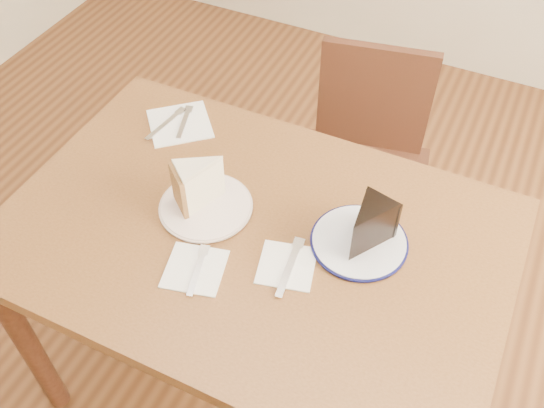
% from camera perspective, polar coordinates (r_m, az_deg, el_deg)
% --- Properties ---
extents(ground, '(4.00, 4.00, 0.00)m').
position_cam_1_polar(ground, '(2.07, -1.30, -15.98)').
color(ground, '#462612').
rests_on(ground, ground).
extents(table, '(1.20, 0.80, 0.75)m').
position_cam_1_polar(table, '(1.52, -1.71, -5.03)').
color(table, '#4D2D15').
rests_on(table, ground).
extents(chair_far, '(0.49, 0.49, 0.85)m').
position_cam_1_polar(chair_far, '(2.00, 8.41, 3.32)').
color(chair_far, black).
rests_on(chair_far, ground).
extents(plate_cream, '(0.22, 0.22, 0.01)m').
position_cam_1_polar(plate_cream, '(1.49, -6.24, -0.25)').
color(plate_cream, white).
rests_on(plate_cream, table).
extents(plate_navy, '(0.22, 0.22, 0.01)m').
position_cam_1_polar(plate_navy, '(1.43, 8.19, -3.55)').
color(plate_navy, white).
rests_on(plate_navy, table).
extents(carrot_cake, '(0.13, 0.14, 0.11)m').
position_cam_1_polar(carrot_cake, '(1.46, -6.55, 1.93)').
color(carrot_cake, '#FAF0CE').
rests_on(carrot_cake, plate_cream).
extents(chocolate_cake, '(0.11, 0.14, 0.10)m').
position_cam_1_polar(chocolate_cake, '(1.38, 8.82, -2.41)').
color(chocolate_cake, black).
rests_on(chocolate_cake, plate_navy).
extents(napkin_cream, '(0.16, 0.16, 0.00)m').
position_cam_1_polar(napkin_cream, '(1.38, -7.27, -6.07)').
color(napkin_cream, white).
rests_on(napkin_cream, table).
extents(napkin_navy, '(0.15, 0.15, 0.00)m').
position_cam_1_polar(napkin_navy, '(1.38, 1.38, -5.81)').
color(napkin_navy, white).
rests_on(napkin_navy, table).
extents(napkin_spare, '(0.23, 0.23, 0.00)m').
position_cam_1_polar(napkin_spare, '(1.73, -8.67, 7.48)').
color(napkin_spare, white).
rests_on(napkin_spare, table).
extents(fork_cream, '(0.05, 0.14, 0.00)m').
position_cam_1_polar(fork_cream, '(1.37, -7.02, -6.22)').
color(fork_cream, white).
rests_on(fork_cream, napkin_cream).
extents(knife_navy, '(0.04, 0.17, 0.00)m').
position_cam_1_polar(knife_navy, '(1.37, 1.66, -5.96)').
color(knife_navy, silver).
rests_on(knife_navy, napkin_navy).
extents(fork_spare, '(0.06, 0.14, 0.00)m').
position_cam_1_polar(fork_spare, '(1.73, -8.28, 7.63)').
color(fork_spare, white).
rests_on(fork_spare, napkin_spare).
extents(knife_spare, '(0.04, 0.16, 0.00)m').
position_cam_1_polar(knife_spare, '(1.73, -10.01, 7.44)').
color(knife_spare, silver).
rests_on(knife_spare, napkin_spare).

